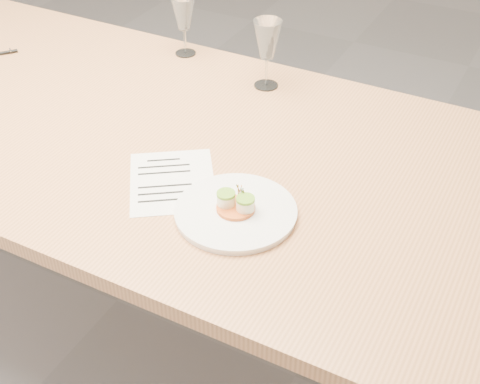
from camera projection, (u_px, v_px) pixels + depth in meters
The scene contains 6 objects.
ground at pixel (117, 301), 2.28m from camera, with size 7.00×7.00×0.00m, color slate.
dining_table at pixel (89, 131), 1.87m from camera, with size 2.40×1.00×0.75m.
dinner_plate at pixel (236, 211), 1.46m from camera, with size 0.27×0.27×0.07m.
recipe_sheet at pixel (172, 181), 1.56m from camera, with size 0.30×0.32×0.00m.
wine_glass_1 at pixel (184, 15), 2.02m from camera, with size 0.07×0.07×0.18m.
wine_glass_2 at pixel (267, 41), 1.85m from camera, with size 0.08×0.08×0.20m.
Camera 1 is at (1.11, -1.20, 1.68)m, focal length 50.00 mm.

